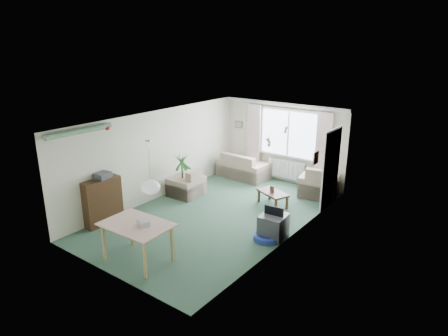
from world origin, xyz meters
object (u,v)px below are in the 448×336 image
Objects in this scene: dining_table at (138,243)px; pet_bed at (267,237)px; sofa at (244,165)px; coffee_table at (273,199)px; armchair_corner at (319,181)px; armchair_left at (186,182)px; tv_cube at (273,226)px; houseplant at (182,175)px; bookshelf at (103,202)px.

pet_bed is (1.58, 2.24, -0.33)m from dining_table.
coffee_table is (1.86, -1.39, -0.21)m from sofa.
armchair_corner is at bearing -178.37° from sofa.
armchair_left is 2.44m from coffee_table.
coffee_table is 1.78m from tv_cube.
armchair_corner is 0.79× the size of dining_table.
dining_table is 2.13× the size of tv_cube.
houseplant is (-2.36, -0.89, 0.42)m from coffee_table.
armchair_left is 2.55m from bookshelf.
sofa is 1.86× the size of armchair_left.
coffee_table is at bearing 115.61° from tv_cube.
armchair_corner is 3.68m from armchair_left.
houseplant is at bearing -37.92° from armchair_left.
armchair_corner is 3.78m from houseplant.
bookshelf is (-0.34, -2.52, 0.18)m from armchair_left.
armchair_left is 3.30m from pet_bed.
armchair_corner is 0.80× the size of houseplant.
armchair_left is at bearing 162.32° from tv_cube.
tv_cube is at bearing 135.61° from sofa.
pet_bed is at bearing 54.80° from dining_table.
tv_cube is (1.63, 2.43, -0.12)m from dining_table.
houseplant is at bearing 163.88° from tv_cube.
houseplant is 0.99× the size of dining_table.
houseplant is at bearing 26.02° from armchair_corner.
houseplant is (-0.06, -0.08, 0.23)m from armchair_left.
sofa is 2.74× the size of pet_bed.
houseplant reaches higher than dining_table.
pet_bed is (0.17, -3.09, -0.38)m from armchair_corner.
coffee_table is at bearing 116.33° from pet_bed.
sofa is at bearing 143.26° from coffee_table.
armchair_corner reaches higher than tv_cube.
bookshelf is at bearing -155.38° from pet_bed.
houseplant is (-3.03, -2.25, 0.17)m from armchair_corner.
tv_cube is (3.26, -0.65, -0.34)m from houseplant.
houseplant is at bearing 165.37° from pet_bed.
armchair_left is 1.48× the size of pet_bed.
tv_cube is (0.90, -1.53, 0.08)m from coffee_table.
pet_bed is at bearing -14.63° from houseplant.
bookshelf reaches higher than tv_cube.
sofa is at bearing 131.08° from pet_bed.
houseplant is (0.28, 2.44, 0.05)m from bookshelf.
coffee_table is 0.67× the size of dining_table.
armchair_left is at bearing -160.62° from coffee_table.
pet_bed is (3.15, -0.92, -0.32)m from armchair_left.
bookshelf is at bearing -128.41° from coffee_table.
armchair_corner is 5.74m from bookshelf.
bookshelf is at bearing -9.08° from armchair_left.
armchair_corner is at bearing 93.24° from pet_bed.
tv_cube is at bearing 83.88° from armchair_corner.
dining_table is 2.76m from pet_bed.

